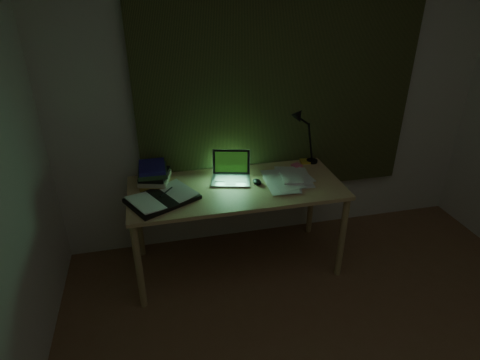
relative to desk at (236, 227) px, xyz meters
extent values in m
cube|color=silver|center=(0.43, 0.42, 0.90)|extent=(3.50, 0.00, 2.50)
cube|color=#2C3219|center=(0.43, 0.38, 1.10)|extent=(2.20, 0.06, 2.00)
ellipsoid|color=black|center=(0.16, 0.00, 0.37)|extent=(0.07, 0.10, 0.03)
cube|color=gold|center=(0.64, 0.28, 0.36)|extent=(0.09, 0.09, 0.02)
cube|color=#F86091|center=(0.55, 0.22, 0.36)|extent=(0.09, 0.09, 0.01)
camera|label=1|loc=(-0.56, -2.51, 1.73)|focal=30.00mm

